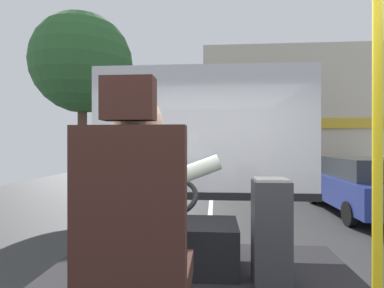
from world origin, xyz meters
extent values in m
cube|color=#2C2C2C|center=(0.00, 8.80, -0.03)|extent=(18.00, 44.00, 0.05)
cube|color=silver|center=(0.00, 8.80, 0.00)|extent=(0.12, 39.60, 0.00)
cube|color=#381E19|center=(-0.23, -0.28, 1.15)|extent=(0.48, 0.48, 0.12)
cube|color=#381E19|center=(-0.23, -0.47, 1.54)|extent=(0.48, 0.10, 0.66)
cube|color=#381E19|center=(-0.23, -0.47, 1.98)|extent=(0.22, 0.10, 0.18)
cylinder|color=black|center=(-0.14, -0.15, 1.29)|extent=(0.16, 0.45, 0.16)
cylinder|color=black|center=(-0.32, -0.15, 1.29)|extent=(0.16, 0.45, 0.16)
cylinder|color=silver|center=(-0.23, -0.31, 1.51)|extent=(0.36, 0.36, 0.58)
cube|color=maroon|center=(-0.23, -0.13, 1.58)|extent=(0.06, 0.01, 0.36)
sphere|color=beige|center=(-0.23, -0.31, 1.90)|extent=(0.23, 0.23, 0.23)
cylinder|color=silver|center=(-0.12, -0.05, 1.60)|extent=(0.58, 0.22, 0.28)
cylinder|color=silver|center=(-0.34, -0.05, 1.60)|extent=(0.58, 0.22, 0.28)
cube|color=black|center=(-0.23, 0.91, 0.92)|extent=(1.10, 0.56, 0.40)
cylinder|color=black|center=(-0.23, 0.53, 1.23)|extent=(0.07, 0.27, 0.42)
torus|color=black|center=(-0.23, 0.43, 1.42)|extent=(0.48, 0.44, 0.26)
cylinder|color=black|center=(-0.23, 0.43, 1.42)|extent=(0.13, 0.13, 0.09)
cylinder|color=yellow|center=(0.86, -0.28, 1.69)|extent=(0.04, 0.04, 1.96)
cube|color=#333338|center=(0.56, 0.67, 1.11)|extent=(0.28, 0.26, 0.80)
cube|color=#9E9993|center=(0.56, 0.67, 1.52)|extent=(0.25, 0.24, 0.02)
cube|color=silver|center=(0.00, 1.62, 1.97)|extent=(2.50, 0.01, 1.40)
cube|color=black|center=(0.00, 1.62, 1.23)|extent=(2.50, 0.08, 0.08)
cylinder|color=#4C3828|center=(-3.87, 7.22, 1.62)|extent=(0.27, 0.27, 3.25)
sphere|color=#2C5C2D|center=(-3.87, 7.22, 4.21)|extent=(2.98, 2.98, 2.98)
cube|color=#BCB29E|center=(5.32, 19.36, 3.88)|extent=(11.86, 5.05, 7.75)
cube|color=gold|center=(5.32, 16.78, 2.98)|extent=(11.39, 0.12, 0.60)
cube|color=navy|center=(3.84, 6.42, 0.60)|extent=(1.71, 4.08, 0.66)
cube|color=#282D33|center=(3.84, 6.18, 1.18)|extent=(1.40, 2.24, 0.50)
cylinder|color=black|center=(4.65, 7.68, 0.27)|extent=(0.14, 0.54, 0.54)
cylinder|color=black|center=(3.03, 7.68, 0.27)|extent=(0.14, 0.54, 0.54)
cylinder|color=black|center=(3.03, 5.16, 0.27)|extent=(0.14, 0.54, 0.54)
cube|color=maroon|center=(3.70, 11.11, 0.53)|extent=(1.94, 4.09, 0.59)
cube|color=#282D33|center=(3.70, 10.87, 1.05)|extent=(1.59, 2.25, 0.45)
cylinder|color=black|center=(4.62, 12.38, 0.24)|extent=(0.14, 0.48, 0.48)
cylinder|color=black|center=(2.78, 12.38, 0.24)|extent=(0.14, 0.48, 0.48)
cylinder|color=black|center=(4.62, 9.84, 0.24)|extent=(0.14, 0.48, 0.48)
cylinder|color=black|center=(2.78, 9.84, 0.24)|extent=(0.14, 0.48, 0.48)
cube|color=silver|center=(4.03, 17.40, 0.57)|extent=(1.86, 4.30, 0.63)
cube|color=#282D33|center=(4.03, 17.14, 1.13)|extent=(1.52, 2.36, 0.48)
cylinder|color=black|center=(4.91, 18.73, 0.26)|extent=(0.14, 0.51, 0.51)
cylinder|color=black|center=(3.15, 18.73, 0.26)|extent=(0.14, 0.51, 0.51)
cylinder|color=black|center=(4.91, 16.06, 0.26)|extent=(0.14, 0.51, 0.51)
cylinder|color=black|center=(3.15, 16.06, 0.26)|extent=(0.14, 0.51, 0.51)
cube|color=silver|center=(3.60, 22.78, 0.59)|extent=(1.79, 4.03, 0.65)
cube|color=#282D33|center=(3.60, 22.54, 1.16)|extent=(1.47, 2.22, 0.49)
cylinder|color=black|center=(4.45, 24.03, 0.26)|extent=(0.14, 0.53, 0.53)
cylinder|color=black|center=(2.75, 24.03, 0.26)|extent=(0.14, 0.53, 0.53)
cylinder|color=black|center=(4.45, 21.53, 0.26)|extent=(0.14, 0.53, 0.53)
cylinder|color=black|center=(2.75, 21.53, 0.26)|extent=(0.14, 0.53, 0.53)
camera|label=1|loc=(0.13, -1.72, 1.80)|focal=28.69mm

